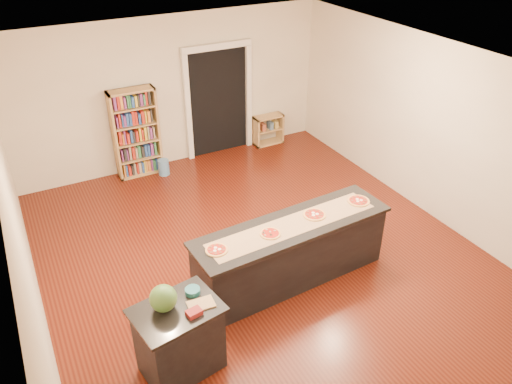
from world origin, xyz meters
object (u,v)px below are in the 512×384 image
side_counter (180,339)px  low_shelf (268,130)px  waste_bin (164,167)px  bookshelf (136,133)px  watermelon (163,298)px  kitchen_island (291,252)px

side_counter → low_shelf: 5.93m
low_shelf → waste_bin: (-2.40, -0.26, -0.16)m
low_shelf → waste_bin: size_ratio=2.10×
side_counter → bookshelf: 4.74m
side_counter → watermelon: bearing=137.6°
kitchen_island → waste_bin: bearing=95.7°
bookshelf → watermelon: 4.68m
side_counter → low_shelf: (3.69, 4.64, -0.14)m
kitchen_island → side_counter: 2.00m
kitchen_island → low_shelf: 4.33m
low_shelf → watermelon: (-3.79, -4.58, 0.72)m
side_counter → watermelon: 0.60m
bookshelf → waste_bin: size_ratio=5.54×
bookshelf → low_shelf: size_ratio=2.64×
watermelon → low_shelf: bearing=50.4°
bookshelf → low_shelf: (2.77, 0.01, -0.51)m
side_counter → watermelon: watermelon is taller
bookshelf → watermelon: size_ratio=5.77×
bookshelf → side_counter: bearing=-101.2°
bookshelf → waste_bin: bookshelf is taller
low_shelf → side_counter: bearing=-128.5°
kitchen_island → waste_bin: (-0.57, 3.65, -0.31)m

